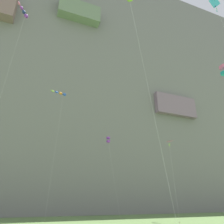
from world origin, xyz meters
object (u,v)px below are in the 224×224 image
kite_windsock_low_left (24,13)px  kite_delta_upper_left (168,146)px  kite_diamond_high_right (216,7)px  kite_windsock_mid_center (61,94)px  kite_box_front_field (108,140)px  kite_box_upper_right (224,70)px

kite_windsock_low_left → kite_delta_upper_left: 35.35m
kite_windsock_low_left → kite_diamond_high_right: size_ratio=1.21×
kite_windsock_low_left → kite_windsock_mid_center: kite_windsock_low_left is taller
kite_windsock_mid_center → kite_box_front_field: (10.75, 0.69, -8.52)m
kite_box_front_field → kite_diamond_high_right: (5.37, -26.41, 12.16)m
kite_box_upper_right → kite_delta_upper_left: 15.28m
kite_box_upper_right → kite_diamond_high_right: size_ratio=0.73×
kite_windsock_low_left → kite_delta_upper_left: bearing=-3.0°
kite_delta_upper_left → kite_diamond_high_right: bearing=-98.1°
kite_box_upper_right → kite_box_front_field: (-9.28, 22.48, -5.50)m
kite_windsock_mid_center → kite_box_upper_right: kite_windsock_mid_center is taller
kite_box_upper_right → kite_diamond_high_right: bearing=-134.8°
kite_windsock_low_left → kite_box_front_field: kite_windsock_low_left is taller
kite_box_front_field → kite_box_upper_right: bearing=-67.6°
kite_windsock_low_left → kite_diamond_high_right: kite_windsock_low_left is taller
kite_windsock_low_left → kite_box_front_field: (19.62, 8.25, -19.61)m
kite_windsock_mid_center → kite_delta_upper_left: size_ratio=1.90×
kite_delta_upper_left → kite_diamond_high_right: kite_diamond_high_right is taller
kite_box_upper_right → kite_delta_upper_left: bearing=96.7°
kite_box_front_field → kite_diamond_high_right: kite_diamond_high_right is taller
kite_windsock_mid_center → kite_box_upper_right: (20.03, -21.79, -3.02)m
kite_windsock_mid_center → kite_box_upper_right: 29.75m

